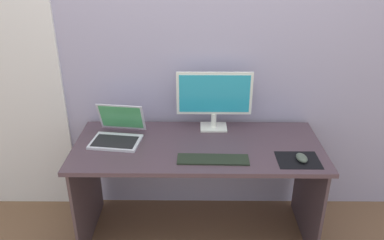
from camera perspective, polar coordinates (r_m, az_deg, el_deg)
The scene contains 9 objects.
ground_plane at distance 2.87m, azimuth 0.77°, elevation -16.17°, with size 8.00×8.00×0.00m, color brown.
wall_back at distance 2.63m, azimuth 0.91°, elevation 10.89°, with size 6.00×0.04×2.50m, color #A6A2BE.
door_left at distance 2.98m, azimuth -26.09°, elevation 5.21°, with size 0.82×0.02×2.02m, color white.
desk at distance 2.53m, azimuth 0.84°, elevation -6.36°, with size 1.57×0.67×0.71m.
monitor at distance 2.58m, azimuth 3.30°, elevation 3.34°, with size 0.50×0.14×0.40m.
laptop at distance 2.55m, azimuth -10.90°, elevation -1.93°, with size 0.34×0.33×0.22m.
keyboard_external at distance 2.30m, azimuth 3.11°, elevation -5.81°, with size 0.42×0.12×0.01m, color black.
mousepad at distance 2.38m, azimuth 15.35°, elevation -5.70°, with size 0.25×0.20×0.00m, color black.
mouse at distance 2.37m, azimuth 15.84°, elevation -5.38°, with size 0.06×0.10×0.04m, color #495547.
Camera 1 is at (-0.02, -2.16, 1.90)m, focal length 36.25 mm.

